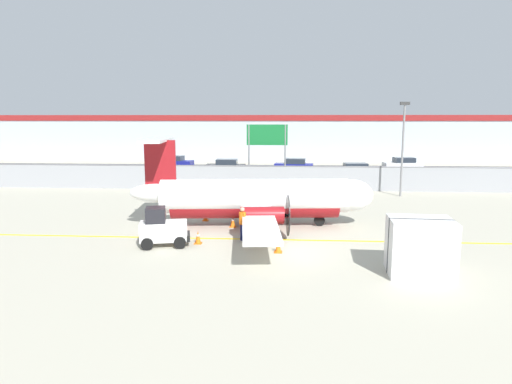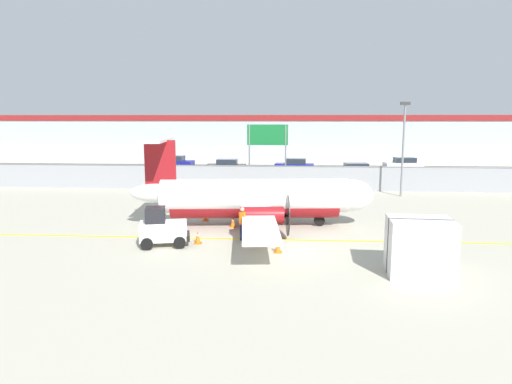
{
  "view_description": "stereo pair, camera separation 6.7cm",
  "coord_description": "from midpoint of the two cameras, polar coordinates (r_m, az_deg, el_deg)",
  "views": [
    {
      "loc": [
        0.37,
        -20.24,
        6.02
      ],
      "look_at": [
        -1.43,
        5.81,
        1.8
      ],
      "focal_mm": 32.0,
      "sensor_mm": 36.0,
      "label": 1
    },
    {
      "loc": [
        0.43,
        -20.24,
        6.02
      ],
      "look_at": [
        -1.43,
        5.81,
        1.8
      ],
      "focal_mm": 32.0,
      "sensor_mm": 36.0,
      "label": 2
    }
  ],
  "objects": [
    {
      "name": "ground_plane",
      "position": [
        23.04,
        2.82,
        -5.97
      ],
      "size": [
        140.0,
        140.0,
        0.01
      ],
      "color": "#B2AD99"
    },
    {
      "name": "perimeter_fence",
      "position": [
        38.56,
        3.31,
        1.86
      ],
      "size": [
        98.0,
        0.1,
        2.1
      ],
      "color": "gray",
      "rests_on": "ground"
    },
    {
      "name": "parking_lot_strip",
      "position": [
        50.1,
        3.45,
        2.33
      ],
      "size": [
        98.0,
        17.0,
        0.12
      ],
      "color": "#38383A",
      "rests_on": "ground"
    },
    {
      "name": "background_building",
      "position": [
        68.29,
        3.62,
        6.84
      ],
      "size": [
        91.0,
        8.1,
        6.5
      ],
      "color": "#A8B2BC",
      "rests_on": "ground"
    },
    {
      "name": "commuter_airplane",
      "position": [
        25.51,
        0.3,
        -0.79
      ],
      "size": [
        13.67,
        16.08,
        4.92
      ],
      "rotation": [
        0.0,
        0.0,
        0.1
      ],
      "color": "white",
      "rests_on": "ground"
    },
    {
      "name": "baggage_tug",
      "position": [
        22.17,
        -11.7,
        -4.49
      ],
      "size": [
        2.52,
        1.82,
        1.88
      ],
      "rotation": [
        0.0,
        0.0,
        0.23
      ],
      "color": "silver",
      "rests_on": "ground"
    },
    {
      "name": "ground_crew_worker",
      "position": [
        22.62,
        -1.79,
        -3.77
      ],
      "size": [
        0.46,
        0.52,
        1.7
      ],
      "rotation": [
        0.0,
        0.0,
        0.51
      ],
      "color": "#191E4C",
      "rests_on": "ground"
    },
    {
      "name": "cargo_container",
      "position": [
        18.9,
        19.72,
        -6.46
      ],
      "size": [
        2.52,
        2.15,
        2.2
      ],
      "rotation": [
        0.0,
        0.0,
        -0.07
      ],
      "color": "silver",
      "rests_on": "ground"
    },
    {
      "name": "traffic_cone_near_left",
      "position": [
        20.84,
        2.7,
        -6.73
      ],
      "size": [
        0.36,
        0.36,
        0.64
      ],
      "color": "orange",
      "rests_on": "ground"
    },
    {
      "name": "traffic_cone_near_right",
      "position": [
        22.42,
        -7.35,
        -5.64
      ],
      "size": [
        0.36,
        0.36,
        0.64
      ],
      "color": "orange",
      "rests_on": "ground"
    },
    {
      "name": "traffic_cone_far_left",
      "position": [
        27.3,
        -6.41,
        -2.95
      ],
      "size": [
        0.36,
        0.36,
        0.64
      ],
      "color": "orange",
      "rests_on": "ground"
    },
    {
      "name": "traffic_cone_far_right",
      "position": [
        25.61,
        -2.99,
        -3.71
      ],
      "size": [
        0.36,
        0.36,
        0.64
      ],
      "color": "orange",
      "rests_on": "ground"
    },
    {
      "name": "parked_car_0",
      "position": [
        54.63,
        -10.17,
        3.65
      ],
      "size": [
        4.36,
        2.35,
        1.58
      ],
      "rotation": [
        0.0,
        0.0,
        -0.11
      ],
      "color": "navy",
      "rests_on": "parking_lot_strip"
    },
    {
      "name": "parked_car_1",
      "position": [
        49.25,
        -3.84,
        3.18
      ],
      "size": [
        4.2,
        2.01,
        1.58
      ],
      "rotation": [
        0.0,
        0.0,
        3.14
      ],
      "color": "black",
      "rests_on": "parking_lot_strip"
    },
    {
      "name": "parked_car_2",
      "position": [
        50.24,
        4.75,
        3.29
      ],
      "size": [
        4.34,
        2.31,
        1.58
      ],
      "rotation": [
        0.0,
        0.0,
        3.05
      ],
      "color": "navy",
      "rests_on": "parking_lot_strip"
    },
    {
      "name": "parked_car_3",
      "position": [
        45.87,
        12.13,
        2.56
      ],
      "size": [
        4.32,
        2.26,
        1.58
      ],
      "rotation": [
        0.0,
        0.0,
        3.22
      ],
      "color": "silver",
      "rests_on": "parking_lot_strip"
    },
    {
      "name": "parked_car_4",
      "position": [
        53.97,
        17.84,
        3.29
      ],
      "size": [
        4.36,
        2.35,
        1.58
      ],
      "rotation": [
        0.0,
        0.0,
        3.25
      ],
      "color": "silver",
      "rests_on": "parking_lot_strip"
    },
    {
      "name": "apron_light_pole",
      "position": [
        36.97,
        17.86,
        6.08
      ],
      "size": [
        0.7,
        0.3,
        7.27
      ],
      "color": "slate",
      "rests_on": "ground"
    },
    {
      "name": "highway_sign",
      "position": [
        40.32,
        1.34,
        6.5
      ],
      "size": [
        3.6,
        0.14,
        5.5
      ],
      "color": "slate",
      "rests_on": "ground"
    }
  ]
}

